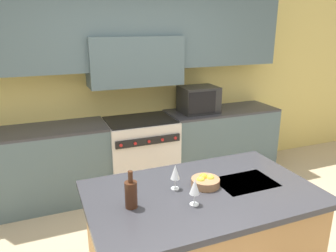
% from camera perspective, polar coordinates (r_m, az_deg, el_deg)
% --- Properties ---
extents(back_cabinetry, '(10.00, 0.46, 2.70)m').
position_cam_1_polar(back_cabinetry, '(4.28, -6.27, 10.87)').
color(back_cabinetry, '#DBC166').
rests_on(back_cabinetry, ground_plane).
extents(back_counter, '(4.00, 0.62, 0.94)m').
position_cam_1_polar(back_counter, '(4.33, -4.88, -4.67)').
color(back_counter, '#4C6066').
rests_on(back_counter, ground_plane).
extents(range_stove, '(0.87, 0.70, 0.93)m').
position_cam_1_polar(range_stove, '(4.31, -4.80, -4.81)').
color(range_stove, beige).
rests_on(range_stove, ground_plane).
extents(microwave, '(0.49, 0.39, 0.35)m').
position_cam_1_polar(microwave, '(4.44, 5.35, 4.61)').
color(microwave, black).
rests_on(microwave, back_counter).
extents(kitchen_island, '(1.67, 1.02, 0.92)m').
position_cam_1_polar(kitchen_island, '(2.69, 5.70, -19.78)').
color(kitchen_island, '#B7844C').
rests_on(kitchen_island, ground_plane).
extents(wine_bottle, '(0.08, 0.08, 0.26)m').
position_cam_1_polar(wine_bottle, '(2.20, -6.45, -11.63)').
color(wine_bottle, '#422314').
rests_on(wine_bottle, kitchen_island).
extents(wine_glass_near, '(0.07, 0.07, 0.19)m').
position_cam_1_polar(wine_glass_near, '(2.21, 4.67, -10.61)').
color(wine_glass_near, white).
rests_on(wine_glass_near, kitchen_island).
extents(wine_glass_far, '(0.07, 0.07, 0.19)m').
position_cam_1_polar(wine_glass_far, '(2.40, 1.27, -8.17)').
color(wine_glass_far, white).
rests_on(wine_glass_far, kitchen_island).
extents(fruit_bowl, '(0.21, 0.21, 0.09)m').
position_cam_1_polar(fruit_bowl, '(2.50, 6.50, -9.58)').
color(fruit_bowl, '#996B47').
rests_on(fruit_bowl, kitchen_island).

